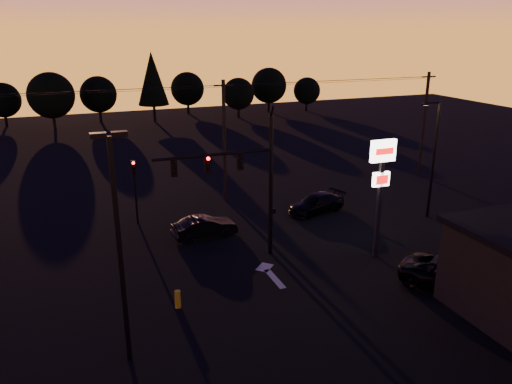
# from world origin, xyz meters

# --- Properties ---
(ground) EXTENTS (120.00, 120.00, 0.00)m
(ground) POSITION_xyz_m (0.00, 0.00, 0.00)
(ground) COLOR black
(ground) RESTS_ON ground
(lane_arrow) EXTENTS (1.20, 3.10, 0.01)m
(lane_arrow) POSITION_xyz_m (0.50, 1.67, 0.01)
(lane_arrow) COLOR beige
(lane_arrow) RESTS_ON ground
(traffic_signal_mast) EXTENTS (6.79, 0.52, 8.58)m
(traffic_signal_mast) POSITION_xyz_m (-0.10, 3.99, 4.94)
(traffic_signal_mast) COLOR black
(traffic_signal_mast) RESTS_ON ground
(secondary_signal) EXTENTS (0.30, 0.31, 4.35)m
(secondary_signal) POSITION_xyz_m (-5.00, 11.49, 2.86)
(secondary_signal) COLOR black
(secondary_signal) RESTS_ON ground
(parking_lot_light) EXTENTS (1.25, 0.30, 9.14)m
(parking_lot_light) POSITION_xyz_m (-7.50, -3.00, 5.27)
(parking_lot_light) COLOR black
(parking_lot_light) RESTS_ON ground
(pylon_sign) EXTENTS (1.50, 0.28, 6.80)m
(pylon_sign) POSITION_xyz_m (7.00, 1.50, 4.91)
(pylon_sign) COLOR black
(pylon_sign) RESTS_ON ground
(streetlight) EXTENTS (1.55, 0.35, 8.00)m
(streetlight) POSITION_xyz_m (13.91, 5.50, 4.42)
(streetlight) COLOR black
(streetlight) RESTS_ON ground
(utility_pole_1) EXTENTS (1.40, 0.26, 9.00)m
(utility_pole_1) POSITION_xyz_m (2.00, 14.00, 4.59)
(utility_pole_1) COLOR black
(utility_pole_1) RESTS_ON ground
(utility_pole_2) EXTENTS (1.40, 0.26, 9.00)m
(utility_pole_2) POSITION_xyz_m (20.00, 14.00, 4.59)
(utility_pole_2) COLOR black
(utility_pole_2) RESTS_ON ground
(power_wires) EXTENTS (36.00, 1.22, 0.07)m
(power_wires) POSITION_xyz_m (2.00, 14.00, 8.57)
(power_wires) COLOR black
(power_wires) RESTS_ON ground
(bollard) EXTENTS (0.29, 0.29, 0.86)m
(bollard) POSITION_xyz_m (-4.85, 0.08, 0.43)
(bollard) COLOR gold
(bollard) RESTS_ON ground
(tree_1) EXTENTS (4.54, 4.54, 5.71)m
(tree_1) POSITION_xyz_m (-16.00, 53.00, 3.43)
(tree_1) COLOR black
(tree_1) RESTS_ON ground
(tree_2) EXTENTS (5.77, 5.78, 7.26)m
(tree_2) POSITION_xyz_m (-10.00, 48.00, 4.37)
(tree_2) COLOR black
(tree_2) RESTS_ON ground
(tree_3) EXTENTS (4.95, 4.95, 6.22)m
(tree_3) POSITION_xyz_m (-4.00, 52.00, 3.75)
(tree_3) COLOR black
(tree_3) RESTS_ON ground
(tree_4) EXTENTS (4.18, 4.18, 9.50)m
(tree_4) POSITION_xyz_m (3.00, 49.00, 5.93)
(tree_4) COLOR black
(tree_4) RESTS_ON ground
(tree_5) EXTENTS (4.95, 4.95, 6.22)m
(tree_5) POSITION_xyz_m (9.00, 54.00, 3.75)
(tree_5) COLOR black
(tree_5) RESTS_ON ground
(tree_6) EXTENTS (4.54, 4.54, 5.71)m
(tree_6) POSITION_xyz_m (15.00, 48.00, 3.43)
(tree_6) COLOR black
(tree_6) RESTS_ON ground
(tree_7) EXTENTS (5.36, 5.36, 6.74)m
(tree_7) POSITION_xyz_m (21.00, 51.00, 4.06)
(tree_7) COLOR black
(tree_7) RESTS_ON ground
(tree_8) EXTENTS (4.12, 4.12, 5.19)m
(tree_8) POSITION_xyz_m (27.00, 50.00, 3.12)
(tree_8) COLOR black
(tree_8) RESTS_ON ground
(car_mid) EXTENTS (4.12, 1.72, 1.32)m
(car_mid) POSITION_xyz_m (-1.40, 7.67, 0.66)
(car_mid) COLOR black
(car_mid) RESTS_ON ground
(car_right) EXTENTS (4.76, 2.87, 1.29)m
(car_right) POSITION_xyz_m (7.19, 9.09, 0.64)
(car_right) COLOR black
(car_right) RESTS_ON ground
(suv_parked) EXTENTS (4.96, 5.92, 1.50)m
(suv_parked) POSITION_xyz_m (8.38, -3.42, 0.75)
(suv_parked) COLOR black
(suv_parked) RESTS_ON ground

